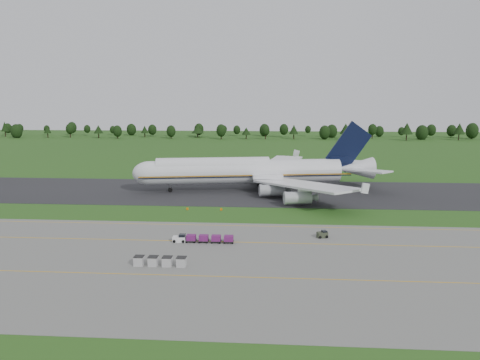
# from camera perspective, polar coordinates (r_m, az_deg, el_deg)

# --- Properties ---
(ground) EXTENTS (600.00, 600.00, 0.00)m
(ground) POSITION_cam_1_polar(r_m,az_deg,el_deg) (113.44, -1.95, -4.23)
(ground) COLOR #224B16
(ground) RESTS_ON ground
(apron) EXTENTS (300.00, 52.00, 0.06)m
(apron) POSITION_cam_1_polar(r_m,az_deg,el_deg) (81.13, -4.50, -10.04)
(apron) COLOR #63645F
(apron) RESTS_ON ground
(taxiway) EXTENTS (300.00, 40.00, 0.08)m
(taxiway) POSITION_cam_1_polar(r_m,az_deg,el_deg) (140.63, -0.76, -1.45)
(taxiway) COLOR black
(taxiway) RESTS_ON ground
(apron_markings) EXTENTS (300.00, 30.20, 0.01)m
(apron_markings) POSITION_cam_1_polar(r_m,az_deg,el_deg) (87.69, -3.82, -8.47)
(apron_markings) COLOR #D3990C
(apron_markings) RESTS_ON apron
(tree_line) EXTENTS (527.82, 24.22, 11.98)m
(tree_line) POSITION_cam_1_polar(r_m,az_deg,el_deg) (330.13, 6.95, 6.05)
(tree_line) COLOR black
(tree_line) RESTS_ON ground
(aircraft) EXTENTS (75.07, 71.78, 21.00)m
(aircraft) POSITION_cam_1_polar(r_m,az_deg,el_deg) (142.25, 1.26, 1.11)
(aircraft) COLOR silver
(aircraft) RESTS_ON ground
(baggage_train) EXTENTS (11.93, 1.53, 1.47)m
(baggage_train) POSITION_cam_1_polar(r_m,az_deg,el_deg) (91.85, -4.63, -7.12)
(baggage_train) COLOR white
(baggage_train) RESTS_ON apron
(utility_cart) EXTENTS (2.33, 1.78, 1.13)m
(utility_cart) POSITION_cam_1_polar(r_m,az_deg,el_deg) (96.13, 10.00, -6.60)
(utility_cart) COLOR #2F3626
(utility_cart) RESTS_ON apron
(uld_row) EXTENTS (8.83, 1.63, 1.61)m
(uld_row) POSITION_cam_1_polar(r_m,az_deg,el_deg) (80.30, -9.70, -9.73)
(uld_row) COLOR #A4A4A4
(uld_row) RESTS_ON apron
(edge_markers) EXTENTS (9.09, 0.30, 0.60)m
(edge_markers) POSITION_cam_1_polar(r_m,az_deg,el_deg) (118.00, -4.38, -3.56)
(edge_markers) COLOR orange
(edge_markers) RESTS_ON ground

